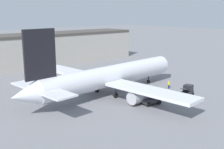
% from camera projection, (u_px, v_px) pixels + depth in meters
% --- Properties ---
extents(ground_plane, '(400.00, 400.00, 0.00)m').
position_uv_depth(ground_plane, '(112.00, 93.00, 52.93)').
color(ground_plane, slate).
extents(terminal_building, '(61.44, 11.21, 9.05)m').
position_uv_depth(terminal_building, '(39.00, 49.00, 79.78)').
color(terminal_building, '#ADA89E').
rests_on(terminal_building, ground_plane).
extents(airplane, '(38.73, 36.47, 12.71)m').
position_uv_depth(airplane, '(108.00, 77.00, 51.44)').
color(airplane, silver).
rests_on(airplane, ground_plane).
extents(ground_crew_worker, '(0.36, 0.36, 1.62)m').
position_uv_depth(ground_crew_worker, '(169.00, 84.00, 56.15)').
color(ground_crew_worker, '#1E2338').
rests_on(ground_crew_worker, ground_plane).
extents(baggage_tug, '(3.49, 2.64, 2.04)m').
position_uv_depth(baggage_tug, '(152.00, 98.00, 46.75)').
color(baggage_tug, '#2D2D33').
rests_on(baggage_tug, ground_plane).
extents(belt_loader_truck, '(3.88, 2.64, 2.14)m').
position_uv_depth(belt_loader_truck, '(187.00, 92.00, 50.28)').
color(belt_loader_truck, '#2D2D33').
rests_on(belt_loader_truck, ground_plane).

